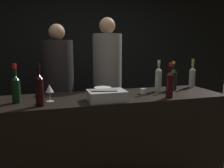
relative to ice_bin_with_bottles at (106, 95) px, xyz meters
The scene contains 14 objects.
wall_back_chalkboard 2.14m from the ice_bin_with_bottles, 86.75° to the left, with size 6.40×0.06×2.80m.
bar_counter 0.58m from the ice_bin_with_bottles, 56.55° to the left, with size 2.37×0.67×0.97m.
ice_bin_with_bottles is the anchor object (origin of this frame).
bowl_white 0.33m from the ice_bin_with_bottles, 81.89° to the left, with size 0.19×0.19×0.07m.
wine_glass 0.53m from the ice_bin_with_bottles, 167.66° to the left, with size 0.08×0.08×0.16m.
candle_votive 0.51m from the ice_bin_with_bottles, 21.91° to the left, with size 0.07×0.07×0.06m.
champagne_bottle 0.93m from the ice_bin_with_bottles, 17.59° to the left, with size 0.09×0.09×0.34m.
red_wine_bottle_tall 0.65m from the ice_bin_with_bottles, ahead, with size 0.07×0.07×0.35m.
white_wine_bottle 0.74m from the ice_bin_with_bottles, 21.25° to the left, with size 0.07×0.07×0.36m.
red_wine_bottle_burgundy 0.82m from the ice_bin_with_bottles, 169.53° to the left, with size 0.08×0.08×0.36m.
rose_wine_bottle 1.29m from the ice_bin_with_bottles, 17.60° to the left, with size 0.08×0.08×0.36m.
red_wine_bottle_black_foil 0.60m from the ice_bin_with_bottles, behind, with size 0.07×0.07×0.37m.
person_in_hoodie 0.91m from the ice_bin_with_bottles, 74.38° to the left, with size 0.38×0.38×1.85m.
person_blond_tee 1.13m from the ice_bin_with_bottles, 110.22° to the left, with size 0.41×0.41×1.77m.
Camera 1 is at (-0.63, -1.80, 1.47)m, focal length 35.00 mm.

